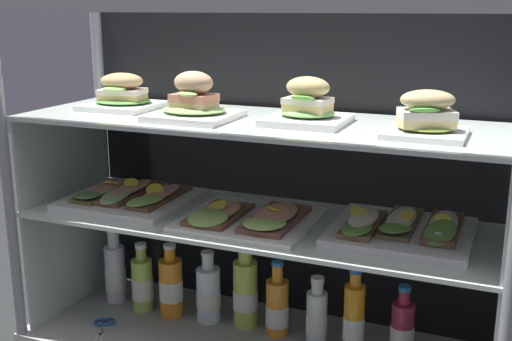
{
  "coord_description": "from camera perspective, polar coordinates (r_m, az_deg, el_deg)",
  "views": [
    {
      "loc": [
        0.62,
        -1.49,
        0.95
      ],
      "look_at": [
        0.0,
        0.0,
        0.53
      ],
      "focal_mm": 44.58,
      "sensor_mm": 36.0,
      "label": 1
    }
  ],
  "objects": [
    {
      "name": "juice_bottle_front_second",
      "position": [
        1.85,
        1.91,
        -12.18
      ],
      "size": [
        0.07,
        0.07,
        0.22
      ],
      "color": "orange",
      "rests_on": "case_base_deck"
    },
    {
      "name": "shelf_lower_glass",
      "position": [
        1.7,
        0.0,
        -4.55
      ],
      "size": [
        1.27,
        0.42,
        0.01
      ],
      "primitive_type": "cube",
      "color": "silver",
      "rests_on": "riser_lower_tier"
    },
    {
      "name": "juice_bottle_near_post",
      "position": [
        2.09,
        -12.51,
        -8.89
      ],
      "size": [
        0.07,
        0.07,
        0.24
      ],
      "color": "silver",
      "rests_on": "case_base_deck"
    },
    {
      "name": "juice_bottle_back_left",
      "position": [
        1.93,
        -4.29,
        -10.94
      ],
      "size": [
        0.07,
        0.07,
        0.22
      ],
      "color": "white",
      "rests_on": "case_base_deck"
    },
    {
      "name": "case_frame",
      "position": [
        1.79,
        1.68,
        0.75
      ],
      "size": [
        1.32,
        0.47,
        0.96
      ],
      "color": "gray",
      "rests_on": "ground"
    },
    {
      "name": "juice_bottle_front_left_end",
      "position": [
        1.89,
        -0.96,
        -10.82
      ],
      "size": [
        0.07,
        0.07,
        0.26
      ],
      "color": "#B4D050",
      "rests_on": "case_base_deck"
    },
    {
      "name": "shelf_upper_glass",
      "position": [
        1.64,
        0.0,
        4.36
      ],
      "size": [
        1.27,
        0.42,
        0.01
      ],
      "primitive_type": "cube",
      "color": "silver",
      "rests_on": "riser_upper_tier"
    },
    {
      "name": "plated_roll_sandwich_far_right",
      "position": [
        1.58,
        4.58,
        5.63
      ],
      "size": [
        0.2,
        0.2,
        0.12
      ],
      "color": "white",
      "rests_on": "shelf_upper_glass"
    },
    {
      "name": "plated_roll_sandwich_left_of_center",
      "position": [
        1.86,
        -11.89,
        6.59
      ],
      "size": [
        0.2,
        0.2,
        0.1
      ],
      "color": "white",
      "rests_on": "shelf_upper_glass"
    },
    {
      "name": "riser_upper_tier",
      "position": [
        1.67,
        0.0,
        -0.18
      ],
      "size": [
        1.25,
        0.4,
        0.26
      ],
      "color": "silver",
      "rests_on": "shelf_lower_glass"
    },
    {
      "name": "open_sandwich_tray_left_of_center",
      "position": [
        1.61,
        12.92,
        -5.07
      ],
      "size": [
        0.34,
        0.32,
        0.07
      ],
      "color": "white",
      "rests_on": "shelf_lower_glass"
    },
    {
      "name": "juice_bottle_front_fourth",
      "position": [
        1.81,
        5.46,
        -12.99
      ],
      "size": [
        0.06,
        0.06,
        0.2
      ],
      "color": "white",
      "rests_on": "case_base_deck"
    },
    {
      "name": "juice_bottle_back_center",
      "position": [
        2.01,
        -10.15,
        -9.99
      ],
      "size": [
        0.07,
        0.07,
        0.22
      ],
      "color": "#AED956",
      "rests_on": "case_base_deck"
    },
    {
      "name": "juice_bottle_front_right_end",
      "position": [
        1.96,
        -7.64,
        -10.31
      ],
      "size": [
        0.07,
        0.07,
        0.23
      ],
      "color": "orange",
      "rests_on": "case_base_deck"
    },
    {
      "name": "plated_roll_sandwich_far_left",
      "position": [
        1.65,
        -5.59,
        5.99
      ],
      "size": [
        0.21,
        0.21,
        0.12
      ],
      "color": "white",
      "rests_on": "shelf_upper_glass"
    },
    {
      "name": "open_sandwich_tray_mid_left",
      "position": [
        1.66,
        -0.66,
        -4.24
      ],
      "size": [
        0.34,
        0.32,
        0.05
      ],
      "color": "white",
      "rests_on": "shelf_lower_glass"
    },
    {
      "name": "kitchen_scissors",
      "position": [
        1.96,
        -13.56,
        -13.48
      ],
      "size": [
        0.14,
        0.2,
        0.01
      ],
      "color": "silver",
      "rests_on": "case_base_deck"
    },
    {
      "name": "open_sandwich_tray_near_right_corner",
      "position": [
        1.87,
        -11.22,
        -2.29
      ],
      "size": [
        0.34,
        0.32,
        0.06
      ],
      "color": "white",
      "rests_on": "shelf_lower_glass"
    },
    {
      "name": "riser_lower_tier",
      "position": [
        1.77,
        0.0,
        -10.08
      ],
      "size": [
        1.25,
        0.4,
        0.35
      ],
      "color": "silver",
      "rests_on": "case_base_deck"
    },
    {
      "name": "plated_roll_sandwich_center",
      "position": [
        1.47,
        15.04,
        4.57
      ],
      "size": [
        0.18,
        0.18,
        0.1
      ],
      "color": "white",
      "rests_on": "shelf_upper_glass"
    },
    {
      "name": "juice_bottle_front_middle",
      "position": [
        1.76,
        8.77,
        -13.06
      ],
      "size": [
        0.06,
        0.06,
        0.25
      ],
      "color": "orange",
      "rests_on": "case_base_deck"
    },
    {
      "name": "juice_bottle_back_right",
      "position": [
        1.78,
        12.98,
        -13.75
      ],
      "size": [
        0.06,
        0.06,
        0.21
      ],
      "color": "maroon",
      "rests_on": "case_base_deck"
    }
  ]
}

